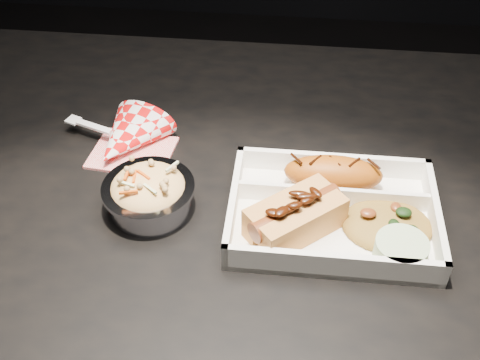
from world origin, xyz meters
name	(u,v)px	position (x,y,z in m)	size (l,w,h in m)	color
dining_table	(239,243)	(0.00, 0.00, 0.66)	(1.20, 0.80, 0.75)	black
food_tray	(332,215)	(0.12, -0.03, 0.76)	(0.25, 0.18, 0.04)	white
fried_pastry	(333,174)	(0.12, 0.02, 0.78)	(0.13, 0.05, 0.05)	#A85110
hotdog	(295,215)	(0.07, -0.06, 0.78)	(0.12, 0.12, 0.06)	#D89349
fried_rice_mound	(388,219)	(0.18, -0.04, 0.77)	(0.11, 0.09, 0.03)	olive
cupcake_liner	(401,252)	(0.19, -0.09, 0.77)	(0.06, 0.06, 0.03)	#AFC897
foil_coleslaw_cup	(149,192)	(-0.11, -0.03, 0.78)	(0.11, 0.11, 0.06)	silver
napkin_fork	(126,139)	(-0.17, 0.08, 0.77)	(0.17, 0.14, 0.10)	red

